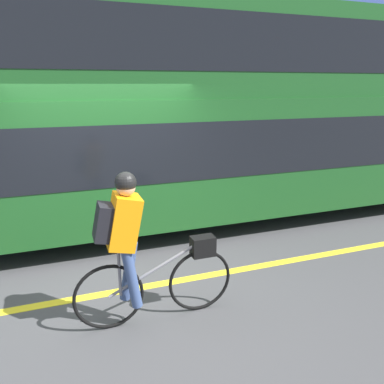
{
  "coord_description": "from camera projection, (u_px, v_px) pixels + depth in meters",
  "views": [
    {
      "loc": [
        -0.61,
        -4.23,
        2.49
      ],
      "look_at": [
        1.11,
        0.57,
        1.02
      ],
      "focal_mm": 35.0,
      "sensor_mm": 36.0,
      "label": 1
    }
  ],
  "objects": [
    {
      "name": "ground_plane",
      "position": [
        124.0,
        290.0,
        4.71
      ],
      "size": [
        80.0,
        80.0,
        0.0
      ],
      "primitive_type": "plane",
      "color": "#424244"
    },
    {
      "name": "road_center_line",
      "position": [
        124.0,
        290.0,
        4.7
      ],
      "size": [
        50.0,
        0.14,
        0.01
      ],
      "primitive_type": "cube",
      "color": "yellow",
      "rests_on": "ground_plane"
    },
    {
      "name": "sidewalk_curb",
      "position": [
        88.0,
        184.0,
        9.5
      ],
      "size": [
        60.0,
        1.82,
        0.12
      ],
      "color": "#A8A399",
      "rests_on": "ground_plane"
    },
    {
      "name": "building_facade",
      "position": [
        74.0,
        42.0,
        9.5
      ],
      "size": [
        60.0,
        0.3,
        7.05
      ],
      "color": "#33478C",
      "rests_on": "ground_plane"
    },
    {
      "name": "bus",
      "position": [
        245.0,
        107.0,
        6.96
      ],
      "size": [
        10.6,
        2.53,
        3.73
      ],
      "color": "black",
      "rests_on": "ground_plane"
    },
    {
      "name": "cyclist_on_bike",
      "position": [
        138.0,
        245.0,
        3.84
      ],
      "size": [
        1.75,
        0.32,
        1.68
      ],
      "color": "black",
      "rests_on": "ground_plane"
    },
    {
      "name": "street_sign_post",
      "position": [
        280.0,
        118.0,
        10.78
      ],
      "size": [
        0.36,
        0.09,
        2.57
      ],
      "color": "#59595B",
      "rests_on": "sidewalk_curb"
    }
  ]
}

